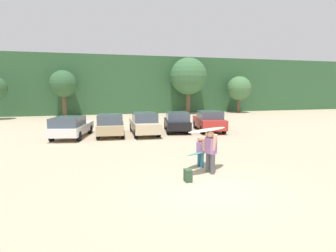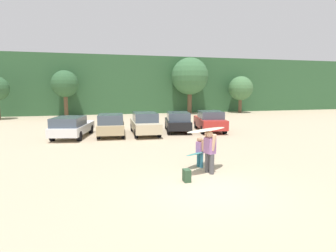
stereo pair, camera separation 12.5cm
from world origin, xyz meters
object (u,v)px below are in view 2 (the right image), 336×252
at_px(parked_car_tan, 111,125).
at_px(surfboard_cream, 207,130).
at_px(parked_car_black, 178,121).
at_px(backpack_dropped, 187,176).
at_px(parked_car_red, 210,121).
at_px(parked_car_champagne, 145,123).
at_px(surfboard_teal, 200,153).
at_px(person_child, 200,150).
at_px(person_adult, 210,150).
at_px(parked_car_white, 72,126).

height_order(parked_car_tan, surfboard_cream, surfboard_cream).
relative_size(parked_car_black, backpack_dropped, 9.51).
bearing_deg(parked_car_red, surfboard_cream, 166.64).
distance_m(parked_car_tan, parked_car_black, 5.12).
bearing_deg(parked_car_black, parked_car_champagne, 112.18).
xyz_separation_m(parked_car_tan, surfboard_teal, (3.30, -8.79, -0.19)).
bearing_deg(surfboard_cream, parked_car_tan, -100.89).
xyz_separation_m(parked_car_champagne, parked_car_red, (5.21, 0.20, -0.00)).
bearing_deg(backpack_dropped, parked_car_black, 75.00).
bearing_deg(surfboard_teal, parked_car_red, -145.10).
relative_size(parked_car_black, person_child, 3.33).
bearing_deg(person_child, person_adult, 78.35).
distance_m(person_adult, person_child, 0.93).
bearing_deg(surfboard_cream, surfboard_teal, -126.55).
xyz_separation_m(surfboard_cream, surfboard_teal, (0.13, 0.94, -1.13)).
distance_m(surfboard_cream, backpack_dropped, 1.99).
xyz_separation_m(parked_car_tan, backpack_dropped, (2.12, -10.49, -0.58)).
relative_size(person_adult, backpack_dropped, 3.72).
bearing_deg(parked_car_tan, parked_car_champagne, -84.01).
xyz_separation_m(parked_car_champagne, parked_car_black, (2.67, 0.54, -0.01)).
height_order(parked_car_white, surfboard_teal, parked_car_white).
height_order(parked_car_white, parked_car_champagne, parked_car_champagne).
height_order(parked_car_tan, surfboard_teal, parked_car_tan).
relative_size(parked_car_white, parked_car_black, 1.14).
distance_m(parked_car_champagne, person_child, 8.96).
relative_size(parked_car_black, person_adult, 2.56).
bearing_deg(person_adult, parked_car_champagne, -99.65).
bearing_deg(parked_car_red, person_child, 165.05).
xyz_separation_m(person_child, backpack_dropped, (-1.14, -1.62, -0.50)).
height_order(parked_car_red, surfboard_cream, surfboard_cream).
height_order(person_adult, surfboard_cream, surfboard_cream).
xyz_separation_m(parked_car_champagne, surfboard_teal, (0.89, -8.84, -0.21)).
bearing_deg(person_child, surfboard_cream, 70.04).
xyz_separation_m(parked_car_red, backpack_dropped, (-5.51, -10.74, -0.59)).
relative_size(parked_car_champagne, parked_car_black, 1.13).
relative_size(surfboard_cream, surfboard_teal, 1.24).
distance_m(parked_car_tan, parked_car_champagne, 2.41).
bearing_deg(person_child, surfboard_teal, -136.24).
distance_m(parked_car_red, surfboard_teal, 10.03).
bearing_deg(surfboard_cream, parked_car_white, -87.86).
relative_size(parked_car_tan, parked_car_red, 0.96).
distance_m(person_adult, backpack_dropped, 1.56).
bearing_deg(parked_car_tan, backpack_dropped, -163.74).
xyz_separation_m(parked_car_tan, parked_car_champagne, (2.41, 0.05, 0.02)).
height_order(parked_car_tan, backpack_dropped, parked_car_tan).
height_order(surfboard_cream, surfboard_teal, surfboard_cream).
bearing_deg(person_adult, surfboard_cream, -29.35).
bearing_deg(parked_car_black, parked_car_tan, 107.36).
bearing_deg(person_adult, parked_car_black, -114.57).
bearing_deg(person_adult, person_child, -101.65).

